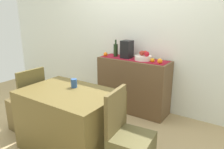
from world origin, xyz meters
TOP-DOWN VIEW (x-y plane):
  - ground_plane at (0.00, 0.00)m, footprint 6.40×6.40m
  - room_wall_rear at (0.00, 1.18)m, footprint 6.40×0.06m
  - sideboard_console at (0.09, 0.92)m, footprint 1.18×0.42m
  - table_runner at (0.09, 0.92)m, footprint 1.10×0.32m
  - fruit_bowl at (0.25, 0.92)m, footprint 0.27×0.27m
  - apple_rear at (0.32, 0.89)m, footprint 0.08×0.08m
  - apple_front at (0.24, 0.99)m, footprint 0.07×0.07m
  - apple_center at (0.22, 0.93)m, footprint 0.08×0.08m
  - wine_bottle at (-0.26, 0.92)m, footprint 0.07×0.07m
  - coffee_maker at (-0.05, 0.92)m, footprint 0.16×0.18m
  - orange_loose_mid at (-0.42, 0.85)m, footprint 0.07×0.07m
  - orange_loose_end at (0.43, 0.87)m, footprint 0.06×0.06m
  - orange_loose_far at (0.55, 0.86)m, footprint 0.08×0.08m
  - dining_table at (-0.03, -0.45)m, footprint 1.13×0.76m
  - coffee_cup at (-0.07, -0.31)m, footprint 0.07×0.07m
  - chair_near_window at (-0.86, -0.45)m, footprint 0.42×0.42m

SIDE VIEW (x-z plane):
  - ground_plane at x=0.00m, z-range -0.02..0.00m
  - chair_near_window at x=-0.86m, z-range -0.18..0.72m
  - dining_table at x=-0.03m, z-range 0.00..0.74m
  - sideboard_console at x=0.09m, z-range 0.00..0.89m
  - coffee_cup at x=-0.07m, z-range 0.74..0.85m
  - table_runner at x=0.09m, z-range 0.89..0.89m
  - orange_loose_end at x=0.43m, z-range 0.89..0.95m
  - orange_loose_mid at x=-0.42m, z-range 0.89..0.96m
  - orange_loose_far at x=0.55m, z-range 0.89..0.96m
  - fruit_bowl at x=0.25m, z-range 0.89..0.96m
  - apple_front at x=0.24m, z-range 0.96..1.03m
  - apple_center at x=0.22m, z-range 0.96..1.04m
  - apple_rear at x=0.32m, z-range 0.96..1.04m
  - wine_bottle at x=-0.26m, z-range 0.86..1.14m
  - coffee_maker at x=-0.05m, z-range 0.89..1.18m
  - room_wall_rear at x=0.00m, z-range 0.00..2.70m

